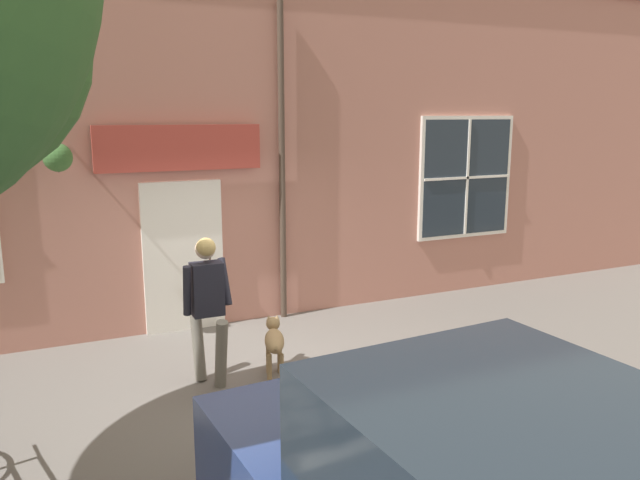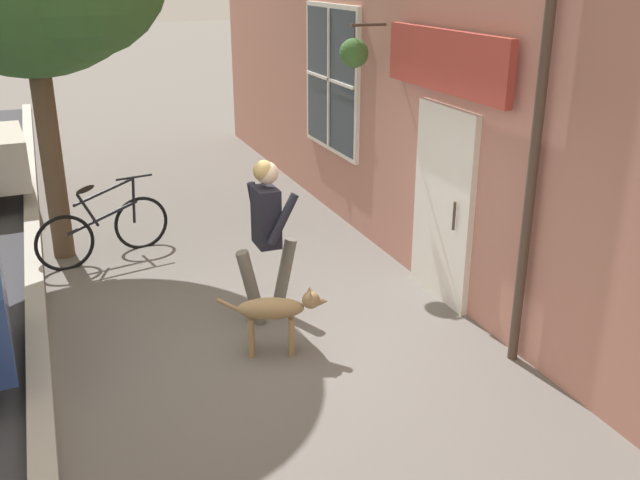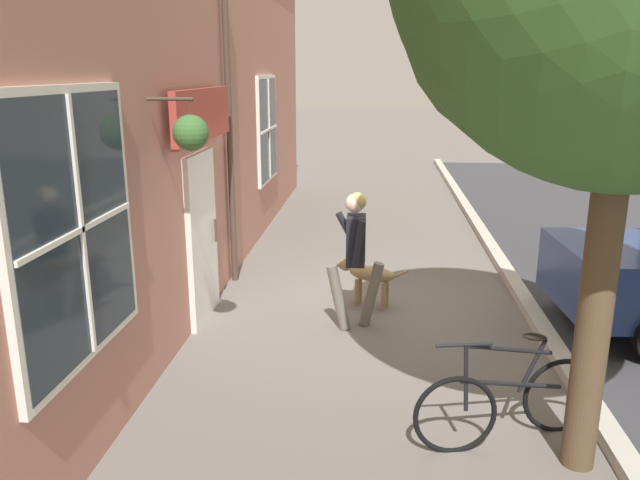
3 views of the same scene
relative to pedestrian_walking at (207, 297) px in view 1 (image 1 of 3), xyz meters
The scene contains 4 objects.
ground_plane 1.14m from the pedestrian_walking, 60.75° to the left, with size 90.00×90.00×0.00m, color #66605B.
storefront_facade 2.65m from the pedestrian_walking, 167.35° to the left, with size 0.95×18.00×5.17m.
pedestrian_walking is the anchor object (origin of this frame).
dog_on_leash 0.93m from the pedestrian_walking, 78.62° to the left, with size 1.00×0.41×0.65m.
Camera 1 is at (6.25, -2.08, 2.99)m, focal length 35.00 mm.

